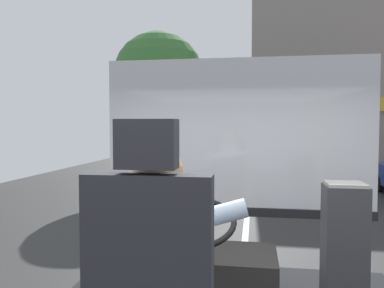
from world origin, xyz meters
The scene contains 7 objects.
ground centered at (0.00, 8.80, -0.02)m, with size 18.00×44.00×0.06m.
bus_driver centered at (-0.22, -0.46, 1.57)m, with size 0.73×0.57×0.75m.
steering_console centered at (-0.22, 0.73, 1.04)m, with size 1.10×0.98×0.83m.
fare_box centered at (0.72, 0.47, 1.29)m, with size 0.25×0.23×0.97m.
windshield_panel centered at (0.00, 1.62, 1.86)m, with size 2.50×0.08×1.48m.
street_tree centered at (-2.89, 10.14, 3.63)m, with size 2.88×2.88×5.09m.
shop_building centered at (5.71, 18.11, 4.43)m, with size 11.45×4.29×8.88m.
Camera 1 is at (0.16, -2.04, 2.14)m, focal length 36.37 mm.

